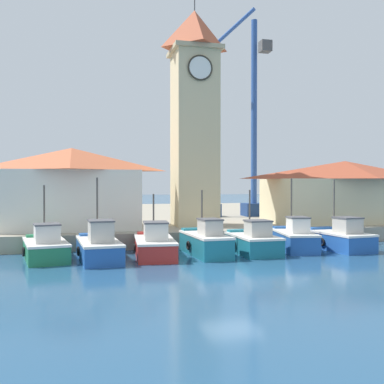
% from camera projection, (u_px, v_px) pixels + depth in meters
% --- Properties ---
extents(ground_plane, '(300.00, 300.00, 0.00)m').
position_uv_depth(ground_plane, '(231.00, 274.00, 20.04)').
color(ground_plane, navy).
extents(quay_wharf, '(120.00, 40.00, 1.01)m').
position_uv_depth(quay_wharf, '(145.00, 217.00, 47.65)').
color(quay_wharf, '#9E937F').
rests_on(quay_wharf, ground).
extents(fishing_boat_far_left, '(2.84, 4.90, 3.98)m').
position_uv_depth(fishing_boat_far_left, '(46.00, 247.00, 23.93)').
color(fishing_boat_far_left, '#237A4C').
rests_on(fishing_boat_far_left, ground).
extents(fishing_boat_left_outer, '(2.44, 5.29, 4.39)m').
position_uv_depth(fishing_boat_left_outer, '(99.00, 247.00, 23.78)').
color(fishing_boat_left_outer, '#2356A8').
rests_on(fishing_boat_left_outer, ground).
extents(fishing_boat_left_inner, '(2.46, 5.19, 3.48)m').
position_uv_depth(fishing_boat_left_inner, '(154.00, 245.00, 24.82)').
color(fishing_boat_left_inner, '#AD2823').
rests_on(fishing_boat_left_inner, ground).
extents(fishing_boat_mid_left, '(2.07, 4.85, 3.69)m').
position_uv_depth(fishing_boat_mid_left, '(205.00, 242.00, 25.42)').
color(fishing_boat_mid_left, '#196B7F').
rests_on(fishing_boat_mid_left, ground).
extents(fishing_boat_center, '(2.25, 4.28, 3.69)m').
position_uv_depth(fishing_boat_center, '(253.00, 242.00, 26.03)').
color(fishing_boat_center, '#196B7F').
rests_on(fishing_boat_center, ground).
extents(fishing_boat_mid_right, '(2.57, 4.84, 4.38)m').
position_uv_depth(fishing_boat_mid_right, '(294.00, 238.00, 27.34)').
color(fishing_boat_mid_right, '#2356A8').
rests_on(fishing_boat_mid_right, ground).
extents(fishing_boat_right_inner, '(2.62, 4.58, 4.32)m').
position_uv_depth(fishing_boat_right_inner, '(340.00, 238.00, 27.55)').
color(fishing_boat_right_inner, '#2356A8').
rests_on(fishing_boat_right_inner, ground).
extents(clock_tower, '(3.52, 3.52, 17.22)m').
position_uv_depth(clock_tower, '(195.00, 112.00, 32.62)').
color(clock_tower, beige).
rests_on(clock_tower, quay_wharf).
extents(warehouse_left, '(9.26, 6.19, 5.48)m').
position_uv_depth(warehouse_left, '(72.00, 187.00, 30.49)').
color(warehouse_left, silver).
rests_on(warehouse_left, quay_wharf).
extents(warehouse_right, '(12.54, 6.07, 4.84)m').
position_uv_depth(warehouse_right, '(345.00, 191.00, 35.46)').
color(warehouse_right, beige).
rests_on(warehouse_right, quay_wharf).
extents(port_crane_near, '(2.00, 8.06, 17.21)m').
position_uv_depth(port_crane_near, '(208.00, 146.00, 41.54)').
color(port_crane_near, navy).
rests_on(port_crane_near, quay_wharf).
extents(port_crane_far, '(5.45, 8.57, 19.68)m').
position_uv_depth(port_crane_far, '(252.00, 138.00, 42.57)').
color(port_crane_far, navy).
rests_on(port_crane_far, quay_wharf).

